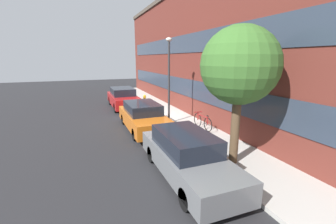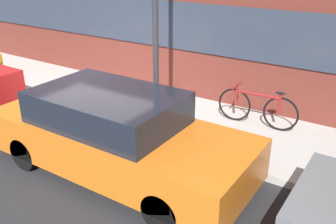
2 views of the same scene
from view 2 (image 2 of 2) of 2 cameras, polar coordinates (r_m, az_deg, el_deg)
name	(u,v)px [view 2 (image 2 of 2)]	position (r m, az deg, el deg)	size (l,w,h in m)	color
ground_plane	(80,122)	(8.37, -13.24, -1.44)	(56.00, 56.00, 0.00)	#232326
sidewalk_strip	(116,102)	(9.13, -7.92, 1.58)	(28.00, 2.40, 0.13)	#B2AFA8
parked_car_orange	(116,134)	(6.15, -8.00, -3.37)	(4.49, 1.76, 1.39)	#D16619
fire_hydrant	(0,67)	(11.16, -24.28, 6.32)	(0.53, 0.29, 0.79)	gold
bicycle	(257,107)	(7.74, 13.38, 0.75)	(1.66, 0.44, 0.80)	black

